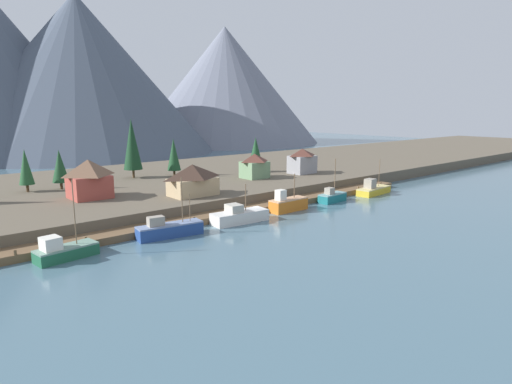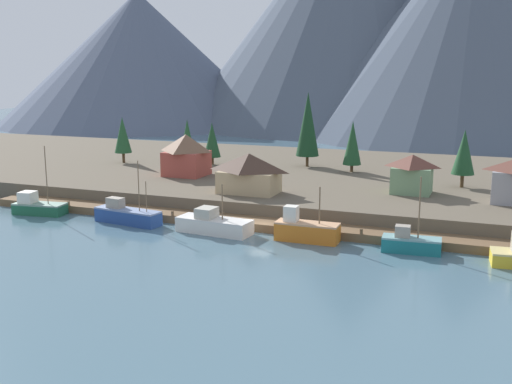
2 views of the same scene
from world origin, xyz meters
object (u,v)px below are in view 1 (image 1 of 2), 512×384
Objects in this scene: fishing_boat_green at (64,251)px; house_red at (89,178)px; fishing_boat_teal at (332,197)px; house_grey at (302,161)px; conifer_mid_right at (132,144)px; conifer_near_left at (26,167)px; conifer_near_right at (60,166)px; house_green at (255,166)px; fishing_boat_blue at (169,229)px; fishing_boat_white at (239,216)px; conifer_back_right at (256,151)px; fishing_boat_yellow at (373,190)px; fishing_boat_orange at (288,204)px; conifer_back_left at (174,154)px; house_tan at (193,180)px.

house_red is at bearing 55.06° from fishing_boat_green.
fishing_boat_teal is 43.63m from house_red.
conifer_mid_right is at bearing 150.01° from house_grey.
conifer_near_left reaches higher than conifer_near_right.
conifer_mid_right is (-19.99, 17.28, 4.64)m from house_green.
fishing_boat_green is 62.39m from house_grey.
conifer_near_left reaches higher than fishing_boat_blue.
fishing_boat_white is 1.25× the size of conifer_near_right.
conifer_near_right is (-16.02, 33.55, 5.82)m from fishing_boat_white.
conifer_back_right reaches higher than house_red.
fishing_boat_green is 1.41× the size of house_red.
conifer_near_right is (-3.87, 33.35, 5.81)m from fishing_boat_blue.
fishing_boat_green is 1.53× the size of house_grey.
fishing_boat_blue is 1.42× the size of house_red.
house_red is 0.84× the size of conifer_near_left.
conifer_near_left is 5.66m from conifer_near_right.
fishing_boat_yellow is (61.26, -0.15, -0.05)m from fishing_boat_green.
conifer_mid_right is (-10.92, 36.87, 8.59)m from fishing_boat_orange.
conifer_back_left reaches higher than conifer_near_left.
conifer_mid_right is 28.26m from conifer_back_right.
conifer_mid_right is at bearing 139.16° from house_green.
conifer_back_left is at bearing 146.48° from house_grey.
conifer_mid_right reaches higher than fishing_boat_orange.
house_grey is 29.50m from conifer_back_left.
fishing_boat_white is 1.42× the size of house_red.
conifer_mid_right reaches higher than fishing_boat_white.
house_green is (-14.85, 20.31, 4.22)m from fishing_boat_yellow.
fishing_boat_green is at bearing -106.76° from conifer_near_right.
fishing_boat_teal is at bearing -40.28° from conifer_near_right.
conifer_back_left is at bearing 128.47° from house_green.
house_green is at bearing 49.78° from fishing_boat_white.
fishing_boat_yellow is at bearing -19.24° from house_tan.
fishing_boat_orange is at bearing -45.08° from house_tan.
fishing_boat_teal is (48.98, 0.48, -0.06)m from fishing_boat_green.
house_green is 0.90× the size of house_grey.
conifer_back_right reaches higher than fishing_boat_yellow.
conifer_near_right is at bearing 135.52° from fishing_boat_teal.
fishing_boat_teal is 12.30m from fishing_boat_yellow.
fishing_boat_blue is 40.34m from conifer_mid_right.
fishing_boat_blue is at bearing -83.38° from conifer_near_right.
fishing_boat_blue is 22.26m from house_red.
house_tan is at bearing 53.70° from fishing_boat_blue.
fishing_boat_white is 1.00× the size of fishing_boat_yellow.
fishing_boat_green is 1.00× the size of fishing_boat_blue.
house_green is at bearing 120.17° from fishing_boat_yellow.
conifer_near_right reaches higher than fishing_boat_green.
conifer_near_right reaches higher than fishing_boat_white.
fishing_boat_blue is at bearing 173.69° from fishing_boat_yellow.
conifer_mid_right reaches higher than house_green.
fishing_boat_blue is at bearing -74.78° from conifer_near_left.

